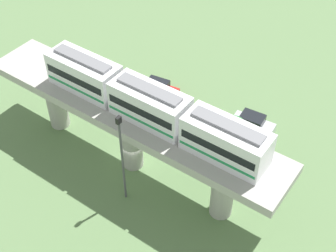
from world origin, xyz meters
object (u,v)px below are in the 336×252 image
Objects in this scene: parked_car_silver at (253,124)px; signal_post at (122,156)px; train at (150,105)px; parked_car_red at (158,90)px; tree_near_viaduct at (230,134)px.

signal_post is (-13.84, 4.97, 4.48)m from parked_car_silver.
train is at bearing 150.56° from parked_car_silver.
signal_post is (-3.40, 0.32, -3.12)m from train.
train reaches higher than parked_car_red.
parked_car_silver is (1.06, -10.80, 0.00)m from parked_car_red.
tree_near_viaduct is at bearing 175.37° from parked_car_silver.
train is at bearing 139.04° from tree_near_viaduct.
train is 3.97× the size of tree_near_viaduct.
tree_near_viaduct is 0.55× the size of signal_post.
parked_car_red is 11.87m from tree_near_viaduct.
parked_car_red is at bearing 33.26° from train.
train is at bearing -156.05° from parked_car_red.
tree_near_viaduct is (-5.00, -0.07, 2.65)m from parked_car_silver.
train is 13.72m from parked_car_silver.
parked_car_red is at bearing 24.55° from signal_post.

